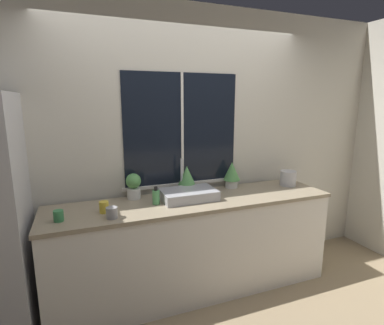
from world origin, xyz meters
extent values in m
plane|color=#937F60|center=(0.00, 0.00, 0.00)|extent=(14.00, 14.00, 0.00)
cube|color=beige|center=(0.00, 0.67, 1.35)|extent=(8.00, 0.06, 2.70)
cube|color=black|center=(0.00, 0.63, 1.53)|extent=(1.15, 0.01, 1.07)
cube|color=silver|center=(0.00, 0.62, 1.53)|extent=(0.02, 0.01, 1.07)
cube|color=silver|center=(0.00, 0.62, 0.98)|extent=(1.21, 0.04, 0.03)
cube|color=beige|center=(2.35, 1.50, 1.35)|extent=(0.06, 7.00, 2.70)
cube|color=white|center=(0.00, 0.30, 0.44)|extent=(2.61, 0.60, 0.88)
cube|color=gray|center=(0.00, 0.30, 0.89)|extent=(2.64, 0.62, 0.03)
cube|color=#ADADB2|center=(-0.05, 0.33, 0.96)|extent=(0.50, 0.33, 0.09)
cylinder|color=#B7B7BC|center=(-0.05, 0.52, 0.93)|extent=(0.04, 0.04, 0.03)
cylinder|color=#B7B7BC|center=(-0.05, 0.52, 1.10)|extent=(0.02, 0.02, 0.32)
cylinder|color=white|center=(-0.51, 0.53, 0.96)|extent=(0.12, 0.12, 0.10)
sphere|color=#569951|center=(-0.51, 0.53, 1.08)|extent=(0.14, 0.14, 0.14)
cylinder|color=white|center=(0.01, 0.53, 0.95)|extent=(0.12, 0.12, 0.08)
cone|color=#569951|center=(0.01, 0.53, 1.09)|extent=(0.17, 0.17, 0.19)
cylinder|color=white|center=(0.51, 0.53, 0.95)|extent=(0.13, 0.13, 0.08)
cone|color=#569951|center=(0.51, 0.53, 1.09)|extent=(0.17, 0.17, 0.19)
cylinder|color=#519E5B|center=(-0.36, 0.31, 0.97)|extent=(0.06, 0.06, 0.12)
cylinder|color=black|center=(-0.36, 0.31, 1.05)|extent=(0.03, 0.03, 0.03)
cylinder|color=gray|center=(-0.76, 0.11, 0.95)|extent=(0.09, 0.09, 0.09)
cylinder|color=#38844C|center=(-1.14, 0.19, 0.95)|extent=(0.07, 0.07, 0.09)
cylinder|color=gold|center=(-0.80, 0.25, 0.96)|extent=(0.07, 0.07, 0.09)
cylinder|color=#B2B2B7|center=(1.11, 0.38, 0.99)|extent=(0.17, 0.17, 0.16)
cone|color=#B2B2B7|center=(1.11, 0.38, 1.08)|extent=(0.14, 0.14, 0.02)
camera|label=1|loc=(-0.96, -2.15, 1.80)|focal=28.00mm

